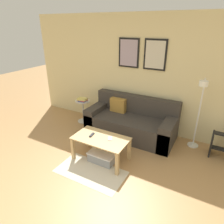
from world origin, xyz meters
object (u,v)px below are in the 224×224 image
object	(u,v)px
couch	(131,122)
storage_bin	(103,156)
cell_phone	(110,138)
book_stack	(82,100)
coffee_table	(101,142)
remote_control	(92,135)
step_stool	(224,146)
side_table	(83,109)
floor_lamp	(200,107)

from	to	relation	value
couch	storage_bin	xyz separation A→B (m)	(-0.05, -1.11, -0.21)
cell_phone	book_stack	bearing A→B (deg)	116.15
coffee_table	remote_control	size ratio (longest dim) A/B	6.62
coffee_table	cell_phone	xyz separation A→B (m)	(0.16, 0.06, 0.09)
step_stool	couch	bearing A→B (deg)	-178.49
side_table	step_stool	xyz separation A→B (m)	(3.19, 0.03, -0.09)
couch	floor_lamp	world-z (taller)	floor_lamp
book_stack	step_stool	world-z (taller)	book_stack
coffee_table	floor_lamp	xyz separation A→B (m)	(1.44, 1.17, 0.55)
couch	storage_bin	world-z (taller)	couch
couch	remote_control	distance (m)	1.16
floor_lamp	cell_phone	world-z (taller)	floor_lamp
remote_control	coffee_table	bearing A→B (deg)	-6.94
remote_control	cell_phone	world-z (taller)	remote_control
floor_lamp	side_table	xyz separation A→B (m)	(-2.67, -0.04, -0.57)
couch	side_table	distance (m)	1.34
storage_bin	floor_lamp	world-z (taller)	floor_lamp
side_table	book_stack	size ratio (longest dim) A/B	2.26
floor_lamp	side_table	distance (m)	2.73
side_table	cell_phone	bearing A→B (deg)	-37.54
coffee_table	floor_lamp	bearing A→B (deg)	39.14
couch	book_stack	distance (m)	1.36
side_table	cell_phone	world-z (taller)	side_table
book_stack	cell_phone	xyz separation A→B (m)	(1.37, -1.04, -0.15)
couch	remote_control	xyz separation A→B (m)	(-0.30, -1.11, 0.17)
side_table	step_stool	distance (m)	3.20
side_table	book_stack	bearing A→B (deg)	-55.47
coffee_table	remote_control	distance (m)	0.21
book_stack	couch	bearing A→B (deg)	-0.00
side_table	remote_control	world-z (taller)	side_table
book_stack	cell_phone	size ratio (longest dim) A/B	1.79
couch	remote_control	world-z (taller)	couch
storage_bin	couch	bearing A→B (deg)	87.31
step_stool	cell_phone	bearing A→B (deg)	-148.87
coffee_table	cell_phone	bearing A→B (deg)	22.27
cell_phone	step_stool	xyz separation A→B (m)	(1.81, 1.09, -0.21)
storage_bin	step_stool	xyz separation A→B (m)	(1.91, 1.16, 0.16)
book_stack	cell_phone	distance (m)	1.73
book_stack	step_stool	xyz separation A→B (m)	(3.18, 0.05, -0.36)
storage_bin	cell_phone	distance (m)	0.39
couch	cell_phone	world-z (taller)	couch
step_stool	storage_bin	bearing A→B (deg)	-148.71
storage_bin	remote_control	bearing A→B (deg)	178.82
storage_bin	remote_control	distance (m)	0.44
storage_bin	floor_lamp	distance (m)	1.99
coffee_table	book_stack	world-z (taller)	book_stack
couch	side_table	bearing A→B (deg)	179.02
couch	book_stack	bearing A→B (deg)	180.00
remote_control	floor_lamp	bearing A→B (deg)	28.49
floor_lamp	side_table	bearing A→B (deg)	-179.19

